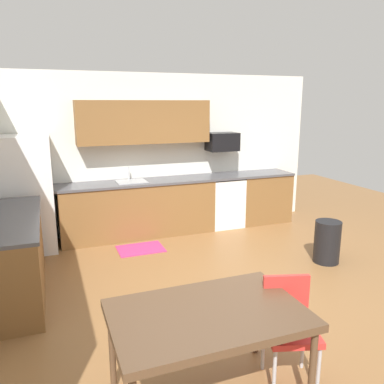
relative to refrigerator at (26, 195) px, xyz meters
The scene contains 17 objects.
ground_plane 3.23m from the refrigerator, 45.52° to the right, with size 12.00×12.00×0.00m, color olive.
wall_back 2.27m from the refrigerator, 11.16° to the left, with size 5.80×0.10×2.70m, color silver.
cabinet_run_back 1.76m from the refrigerator, ahead, with size 2.56×0.60×0.90m, color brown.
cabinet_run_back_right 4.11m from the refrigerator, ahead, with size 0.99×0.60×0.90m, color brown.
cabinet_run_left 1.49m from the refrigerator, 94.83° to the right, with size 0.60×2.00×0.90m, color brown.
countertop_back 2.18m from the refrigerator, ahead, with size 4.80×0.64×0.04m, color #4C4C51.
countertop_left 1.43m from the refrigerator, 94.83° to the right, with size 0.64×2.00×0.04m, color #4C4C51.
upper_cabinets_back 2.15m from the refrigerator, ahead, with size 2.20×0.34×0.70m, color brown.
refrigerator is the anchor object (origin of this frame).
oven_range 3.32m from the refrigerator, ahead, with size 0.60×0.60×0.91m.
microwave 3.36m from the refrigerator, ahead, with size 0.54×0.36×0.32m, color black.
sink_basin 1.61m from the refrigerator, ahead, with size 0.48×0.40×0.14m, color #A5A8AD.
sink_faucet 1.63m from the refrigerator, ahead, with size 0.02×0.02×0.24m, color #B2B5BA.
dining_table 4.03m from the refrigerator, 70.82° to the right, with size 1.40×0.90×0.75m.
chair_near_table 4.32m from the refrigerator, 61.74° to the right, with size 0.50×0.50×0.85m.
trash_bin 4.44m from the refrigerator, 26.72° to the right, with size 0.36×0.36×0.60m, color black.
floor_mat 1.89m from the refrigerator, 19.88° to the right, with size 0.70×0.50×0.01m, color #CC3372.
Camera 1 is at (-1.86, -3.90, 2.21)m, focal length 36.23 mm.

